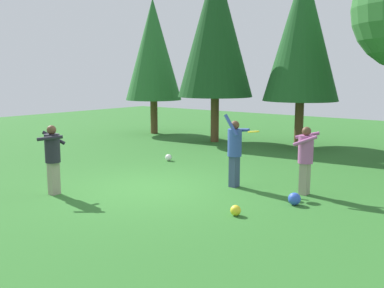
{
  "coord_description": "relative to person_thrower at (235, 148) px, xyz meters",
  "views": [
    {
      "loc": [
        7.24,
        -7.54,
        2.72
      ],
      "look_at": [
        0.64,
        0.8,
        1.05
      ],
      "focal_mm": 41.61,
      "sensor_mm": 36.0,
      "label": 1
    }
  ],
  "objects": [
    {
      "name": "person_thrower",
      "position": [
        0.0,
        0.0,
        0.0
      ],
      "size": [
        0.57,
        0.52,
        1.79
      ],
      "rotation": [
        0.0,
        0.0,
        0.09
      ],
      "color": "#38476B",
      "rests_on": "ground_plane"
    },
    {
      "name": "ground_plane",
      "position": [
        -1.47,
        -1.41,
        -0.97
      ],
      "size": [
        40.0,
        40.0,
        0.0
      ],
      "primitive_type": "plane",
      "color": "#2D6B28"
    },
    {
      "name": "ball_white",
      "position": [
        -3.42,
        1.46,
        -0.86
      ],
      "size": [
        0.21,
        0.21,
        0.21
      ],
      "primitive_type": "sphere",
      "color": "white",
      "rests_on": "ground_plane"
    },
    {
      "name": "tree_far_left",
      "position": [
        -8.35,
        6.05,
        2.83
      ],
      "size": [
        2.55,
        2.55,
        6.09
      ],
      "color": "brown",
      "rests_on": "ground_plane"
    },
    {
      "name": "ball_blue",
      "position": [
        1.84,
        -0.52,
        -0.83
      ],
      "size": [
        0.27,
        0.27,
        0.27
      ],
      "primitive_type": "sphere",
      "color": "blue",
      "rests_on": "ground_plane"
    },
    {
      "name": "tree_left",
      "position": [
        -4.66,
        5.71,
        3.5
      ],
      "size": [
        2.99,
        2.99,
        7.14
      ],
      "color": "brown",
      "rests_on": "ground_plane"
    },
    {
      "name": "tree_center",
      "position": [
        -1.51,
        6.84,
        3.25
      ],
      "size": [
        2.83,
        2.83,
        6.76
      ],
      "color": "brown",
      "rests_on": "ground_plane"
    },
    {
      "name": "person_bystander",
      "position": [
        -2.85,
        -3.14,
        -0.03
      ],
      "size": [
        0.72,
        0.72,
        1.59
      ],
      "rotation": [
        0.0,
        0.0,
        0.76
      ],
      "color": "gray",
      "rests_on": "ground_plane"
    },
    {
      "name": "frisbee",
      "position": [
        0.49,
        0.04,
        0.43
      ],
      "size": [
        0.33,
        0.33,
        0.05
      ],
      "color": "yellow"
    },
    {
      "name": "ball_yellow",
      "position": [
        1.26,
        -1.89,
        -0.86
      ],
      "size": [
        0.21,
        0.21,
        0.21
      ],
      "primitive_type": "sphere",
      "color": "yellow",
      "rests_on": "ground_plane"
    },
    {
      "name": "person_catcher",
      "position": [
        1.65,
        0.4,
        -0.05
      ],
      "size": [
        0.65,
        0.62,
        1.56
      ],
      "rotation": [
        0.0,
        0.0,
        -2.84
      ],
      "color": "gray",
      "rests_on": "ground_plane"
    }
  ]
}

